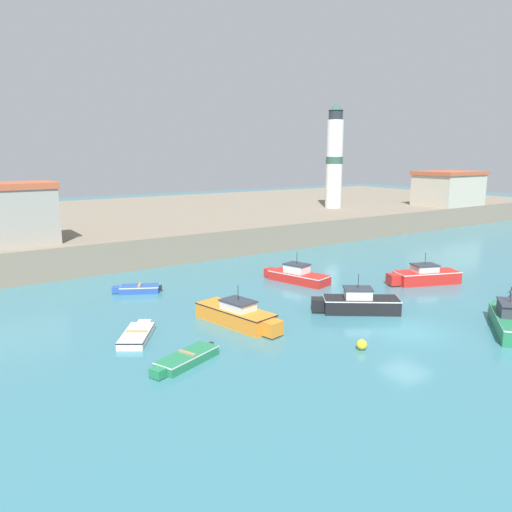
% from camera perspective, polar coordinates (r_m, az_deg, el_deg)
% --- Properties ---
extents(ground_plane, '(200.00, 200.00, 0.00)m').
position_cam_1_polar(ground_plane, '(30.02, 16.89, -8.24)').
color(ground_plane, teal).
extents(quay_seawall, '(120.00, 40.00, 2.67)m').
position_cam_1_polar(quay_seawall, '(65.03, -13.65, 3.76)').
color(quay_seawall, gray).
rests_on(quay_seawall, ground).
extents(dinghy_blue_0, '(3.42, 2.42, 0.58)m').
position_cam_1_polar(dinghy_blue_0, '(37.41, -13.32, -3.64)').
color(dinghy_blue_0, '#284C9E').
rests_on(dinghy_blue_0, ground).
extents(dinghy_white_1, '(3.06, 3.84, 0.50)m').
position_cam_1_polar(dinghy_white_1, '(28.37, -13.43, -8.72)').
color(dinghy_white_1, white).
rests_on(dinghy_white_1, ground).
extents(motorboat_black_2, '(5.27, 4.34, 2.49)m').
position_cam_1_polar(motorboat_black_2, '(32.57, 11.59, -5.27)').
color(motorboat_black_2, black).
rests_on(motorboat_black_2, ground).
extents(motorboat_orange_3, '(2.84, 6.20, 2.41)m').
position_cam_1_polar(motorboat_orange_3, '(29.68, -2.14, -6.74)').
color(motorboat_orange_3, orange).
rests_on(motorboat_orange_3, ground).
extents(motorboat_red_4, '(5.89, 3.46, 2.42)m').
position_cam_1_polar(motorboat_red_4, '(40.94, 18.73, -2.17)').
color(motorboat_red_4, red).
rests_on(motorboat_red_4, ground).
extents(motorboat_red_6, '(3.05, 5.80, 2.36)m').
position_cam_1_polar(motorboat_red_6, '(39.38, 4.71, -2.21)').
color(motorboat_red_6, red).
rests_on(motorboat_red_6, ground).
extents(dinghy_green_7, '(3.99, 2.38, 0.57)m').
position_cam_1_polar(dinghy_green_7, '(24.75, -8.04, -11.53)').
color(dinghy_green_7, '#237A4C').
rests_on(dinghy_green_7, ground).
extents(motorboat_green_8, '(5.48, 4.71, 2.56)m').
position_cam_1_polar(motorboat_green_8, '(32.15, 26.89, -6.54)').
color(motorboat_green_8, '#237A4C').
rests_on(motorboat_green_8, ground).
extents(mooring_buoy, '(0.55, 0.55, 0.55)m').
position_cam_1_polar(mooring_buoy, '(26.72, 11.99, -9.87)').
color(mooring_buoy, yellow).
rests_on(mooring_buoy, ground).
extents(lighthouse, '(2.23, 2.23, 13.51)m').
position_cam_1_polar(lighthouse, '(68.15, 8.95, 10.96)').
color(lighthouse, silver).
rests_on(lighthouse, quay_seawall).
extents(harbor_shed_near_wharf, '(8.86, 6.63, 4.77)m').
position_cam_1_polar(harbor_shed_near_wharf, '(76.19, 21.13, 7.26)').
color(harbor_shed_near_wharf, '#BCB29E').
rests_on(harbor_shed_near_wharf, quay_seawall).
extents(harbor_shed_mid_row, '(6.37, 4.38, 4.98)m').
position_cam_1_polar(harbor_shed_mid_row, '(44.99, -25.85, 4.43)').
color(harbor_shed_mid_row, gray).
rests_on(harbor_shed_mid_row, quay_seawall).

